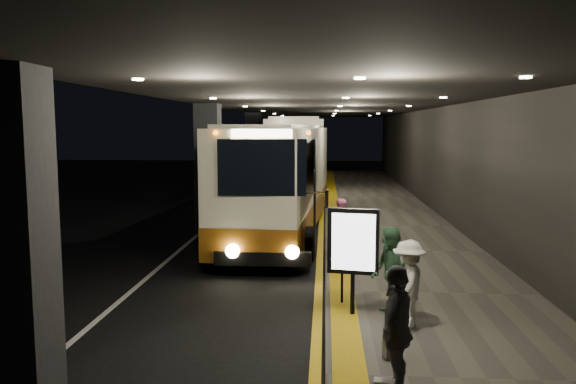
{
  "coord_description": "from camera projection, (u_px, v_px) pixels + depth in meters",
  "views": [
    {
      "loc": [
        2.47,
        -14.86,
        3.64
      ],
      "look_at": [
        1.38,
        1.67,
        1.7
      ],
      "focal_mm": 35.0,
      "sensor_mm": 36.0,
      "label": 1
    }
  ],
  "objects": [
    {
      "name": "terminal_wall",
      "position": [
        456.0,
        145.0,
        19.46
      ],
      "size": [
        0.1,
        50.0,
        6.0
      ],
      "primitive_type": "cube",
      "color": "black",
      "rests_on": "ground"
    },
    {
      "name": "stanchion_post",
      "position": [
        342.0,
        274.0,
        11.08
      ],
      "size": [
        0.05,
        0.05,
        1.18
      ],
      "primitive_type": "cylinder",
      "color": "black",
      "rests_on": "sidewalk"
    },
    {
      "name": "passenger_waiting_grey",
      "position": [
        397.0,
        331.0,
        7.23
      ],
      "size": [
        0.79,
        1.13,
        1.74
      ],
      "primitive_type": "imported",
      "rotation": [
        0.0,
        0.0,
        -1.87
      ],
      "color": "#535459",
      "rests_on": "sidewalk"
    },
    {
      "name": "info_sign",
      "position": [
        353.0,
        243.0,
        10.31
      ],
      "size": [
        0.94,
        0.28,
        2.0
      ],
      "rotation": [
        0.0,
        0.0,
        -0.18
      ],
      "color": "black",
      "rests_on": "sidewalk"
    },
    {
      "name": "passenger_waiting_white",
      "position": [
        409.0,
        284.0,
        9.72
      ],
      "size": [
        0.78,
        1.1,
        1.54
      ],
      "primitive_type": "imported",
      "rotation": [
        0.0,
        0.0,
        -1.92
      ],
      "color": "silver",
      "rests_on": "sidewalk"
    },
    {
      "name": "coach_second",
      "position": [
        297.0,
        159.0,
        30.54
      ],
      "size": [
        2.96,
        12.67,
        3.96
      ],
      "rotation": [
        0.0,
        0.0,
        0.03
      ],
      "color": "beige",
      "rests_on": "ground"
    },
    {
      "name": "passenger_boarding",
      "position": [
        343.0,
        227.0,
        15.29
      ],
      "size": [
        0.4,
        0.58,
        1.54
      ],
      "primitive_type": "imported",
      "rotation": [
        0.0,
        0.0,
        1.52
      ],
      "color": "#CF6094",
      "rests_on": "sidewalk"
    },
    {
      "name": "ground",
      "position": [
        234.0,
        260.0,
        15.31
      ],
      "size": [
        90.0,
        90.0,
        0.0
      ],
      "primitive_type": "plane",
      "color": "black"
    },
    {
      "name": "bag_polka",
      "position": [
        393.0,
        346.0,
        8.48
      ],
      "size": [
        0.32,
        0.24,
        0.36
      ],
      "primitive_type": "cube",
      "rotation": [
        0.0,
        0.0,
        0.43
      ],
      "color": "black",
      "rests_on": "sidewalk"
    },
    {
      "name": "kerb_stripe_yellow",
      "position": [
        321.0,
        228.0,
        20.11
      ],
      "size": [
        0.18,
        50.0,
        0.01
      ],
      "primitive_type": "cube",
      "color": "gold",
      "rests_on": "ground"
    },
    {
      "name": "passenger_waiting_green",
      "position": [
        389.0,
        273.0,
        10.15
      ],
      "size": [
        0.61,
        0.88,
        1.69
      ],
      "primitive_type": "imported",
      "rotation": [
        0.0,
        0.0,
        -1.44
      ],
      "color": "#376342",
      "rests_on": "sidewalk"
    },
    {
      "name": "coach_third",
      "position": [
        305.0,
        149.0,
        47.63
      ],
      "size": [
        2.4,
        11.3,
        3.55
      ],
      "rotation": [
        0.0,
        0.0,
        -0.0
      ],
      "color": "beige",
      "rests_on": "ground"
    },
    {
      "name": "tactile_strip",
      "position": [
        335.0,
        224.0,
        20.06
      ],
      "size": [
        0.5,
        50.0,
        0.01
      ],
      "primitive_type": "cube",
      "color": "gold",
      "rests_on": "sidewalk"
    },
    {
      "name": "sidewalk",
      "position": [
        389.0,
        227.0,
        19.95
      ],
      "size": [
        4.5,
        50.0,
        0.15
      ],
      "primitive_type": "cube",
      "color": "#514C44",
      "rests_on": "ground"
    },
    {
      "name": "lane_line_white",
      "position": [
        207.0,
        227.0,
        20.38
      ],
      "size": [
        0.12,
        50.0,
        0.01
      ],
      "primitive_type": "cube",
      "color": "silver",
      "rests_on": "ground"
    },
    {
      "name": "support_columns",
      "position": [
        208.0,
        169.0,
        19.12
      ],
      "size": [
        0.8,
        24.8,
        4.4
      ],
      "color": "black",
      "rests_on": "ground"
    },
    {
      "name": "coach_main",
      "position": [
        281.0,
        184.0,
        18.73
      ],
      "size": [
        3.09,
        11.61,
        3.59
      ],
      "rotation": [
        0.0,
        0.0,
        -0.06
      ],
      "color": "beige",
      "rests_on": "ground"
    },
    {
      "name": "canopy",
      "position": [
        326.0,
        99.0,
        19.57
      ],
      "size": [
        9.0,
        50.0,
        0.4
      ],
      "primitive_type": "cube",
      "color": "black",
      "rests_on": "support_columns"
    }
  ]
}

